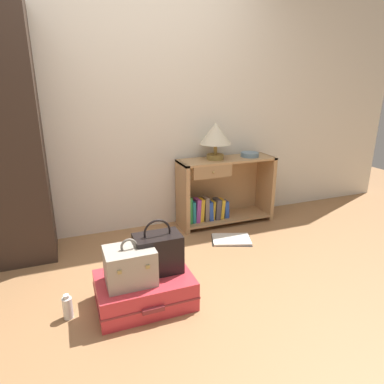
% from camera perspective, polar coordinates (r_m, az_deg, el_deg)
% --- Properties ---
extents(ground_plane, '(9.00, 9.00, 0.00)m').
position_cam_1_polar(ground_plane, '(2.34, -1.61, -19.62)').
color(ground_plane, '#9E7047').
extents(back_wall, '(6.40, 0.10, 2.60)m').
position_cam_1_polar(back_wall, '(3.31, -10.97, 15.48)').
color(back_wall, silver).
rests_on(back_wall, ground_plane).
extents(bookshelf, '(1.01, 0.35, 0.69)m').
position_cam_1_polar(bookshelf, '(3.55, 4.93, -0.03)').
color(bookshelf, tan).
rests_on(bookshelf, ground_plane).
extents(table_lamp, '(0.31, 0.31, 0.37)m').
position_cam_1_polar(table_lamp, '(3.38, 4.02, 9.63)').
color(table_lamp, olive).
rests_on(table_lamp, bookshelf).
extents(bowl, '(0.19, 0.19, 0.04)m').
position_cam_1_polar(bowl, '(3.58, 9.74, 6.27)').
color(bowl, slate).
rests_on(bowl, bookshelf).
extents(suitcase_large, '(0.63, 0.46, 0.20)m').
position_cam_1_polar(suitcase_large, '(2.38, -8.01, -16.10)').
color(suitcase_large, '#D1333D').
rests_on(suitcase_large, ground_plane).
extents(train_case, '(0.31, 0.25, 0.31)m').
position_cam_1_polar(train_case, '(2.22, -10.43, -12.13)').
color(train_case, '#A89E8E').
rests_on(train_case, suitcase_large).
extents(handbag, '(0.31, 0.19, 0.38)m').
position_cam_1_polar(handbag, '(2.31, -5.77, -10.18)').
color(handbag, black).
rests_on(handbag, suitcase_large).
extents(bottle, '(0.06, 0.06, 0.17)m').
position_cam_1_polar(bottle, '(2.38, -20.29, -17.83)').
color(bottle, white).
rests_on(bottle, ground_plane).
extents(open_book_on_floor, '(0.44, 0.38, 0.02)m').
position_cam_1_polar(open_book_on_floor, '(3.25, 6.67, -7.99)').
color(open_book_on_floor, white).
rests_on(open_book_on_floor, ground_plane).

